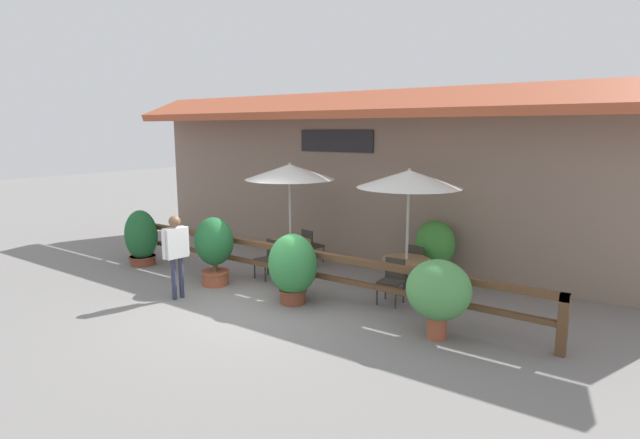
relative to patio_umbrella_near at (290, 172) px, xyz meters
The scene contains 17 objects.
ground_plane 3.44m from the patio_umbrella_near, 67.84° to the right, with size 60.00×60.00×0.00m, color slate.
building_facade 2.00m from the patio_umbrella_near, 61.46° to the left, with size 14.28×1.49×4.23m.
patio_railing 2.29m from the patio_umbrella_near, 53.62° to the right, with size 10.40×0.14×0.95m.
patio_umbrella_near is the anchor object (origin of this frame).
dining_table_near 1.76m from the patio_umbrella_near, 90.00° to the right, with size 0.98×0.98×0.71m.
chair_near_streetside 2.00m from the patio_umbrella_near, 90.52° to the right, with size 0.49×0.49×0.85m.
chair_near_wallside 2.00m from the patio_umbrella_near, 87.49° to the left, with size 0.50×0.50×0.85m.
patio_umbrella_middle 2.96m from the patio_umbrella_near, ahead, with size 2.07×2.07×2.53m.
dining_table_middle 3.44m from the patio_umbrella_near, ahead, with size 0.98×0.98×0.71m.
chair_middle_streetside 3.59m from the patio_umbrella_near, 12.65° to the right, with size 0.44×0.44×0.85m.
chair_middle_wallside 3.52m from the patio_umbrella_near, 14.66° to the left, with size 0.51×0.51×0.85m.
potted_plant_corner_fern 2.42m from the patio_umbrella_near, 108.76° to the right, with size 0.87×0.78×1.46m.
potted_plant_tall_tropical 4.94m from the patio_umbrella_near, 21.92° to the right, with size 1.03×0.93×1.28m.
potted_plant_small_flowering 2.79m from the patio_umbrella_near, 50.53° to the right, with size 0.96×0.87×1.35m.
potted_plant_broad_leaf 4.05m from the patio_umbrella_near, 152.19° to the right, with size 0.83×0.75×1.36m.
potted_plant_entrance_palm 3.65m from the patio_umbrella_near, 21.29° to the left, with size 0.88×0.79×1.34m.
pedestrian 3.18m from the patio_umbrella_near, 100.80° to the right, with size 0.26×0.58×1.66m.
Camera 1 is at (6.18, -6.61, 3.28)m, focal length 28.00 mm.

